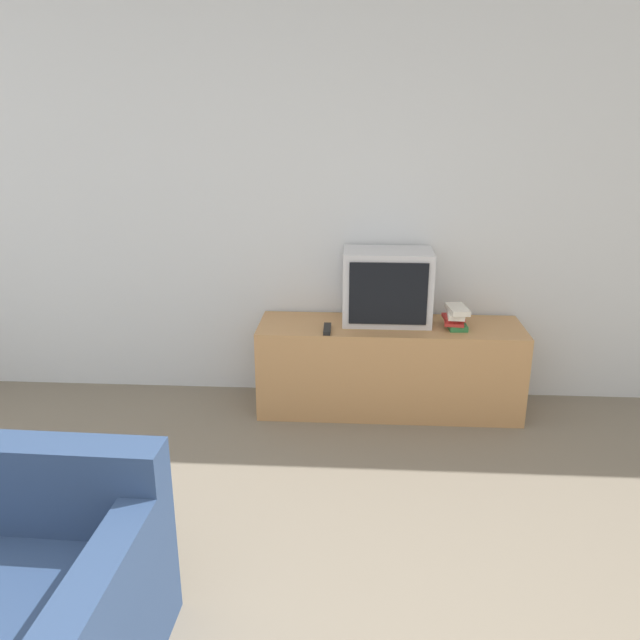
{
  "coord_description": "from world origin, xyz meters",
  "views": [
    {
      "loc": [
        0.31,
        -1.04,
        1.88
      ],
      "look_at": [
        0.1,
        2.32,
        0.75
      ],
      "focal_mm": 35.0,
      "sensor_mm": 36.0,
      "label": 1
    }
  ],
  "objects_px": {
    "book_stack": "(456,317)",
    "remote_on_stand": "(327,329)",
    "television": "(387,287)",
    "tv_stand": "(389,367)"
  },
  "relations": [
    {
      "from": "tv_stand",
      "to": "television",
      "type": "xyz_separation_m",
      "value": [
        -0.03,
        0.07,
        0.53
      ]
    },
    {
      "from": "television",
      "to": "tv_stand",
      "type": "bearing_deg",
      "value": -68.96
    },
    {
      "from": "television",
      "to": "remote_on_stand",
      "type": "relative_size",
      "value": 3.06
    },
    {
      "from": "remote_on_stand",
      "to": "tv_stand",
      "type": "bearing_deg",
      "value": 19.13
    },
    {
      "from": "book_stack",
      "to": "remote_on_stand",
      "type": "xyz_separation_m",
      "value": [
        -0.8,
        -0.11,
        -0.06
      ]
    },
    {
      "from": "tv_stand",
      "to": "remote_on_stand",
      "type": "relative_size",
      "value": 9.22
    },
    {
      "from": "television",
      "to": "remote_on_stand",
      "type": "height_order",
      "value": "television"
    },
    {
      "from": "book_stack",
      "to": "remote_on_stand",
      "type": "distance_m",
      "value": 0.81
    },
    {
      "from": "television",
      "to": "book_stack",
      "type": "bearing_deg",
      "value": -12.08
    },
    {
      "from": "television",
      "to": "remote_on_stand",
      "type": "xyz_separation_m",
      "value": [
        -0.37,
        -0.21,
        -0.22
      ]
    }
  ]
}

